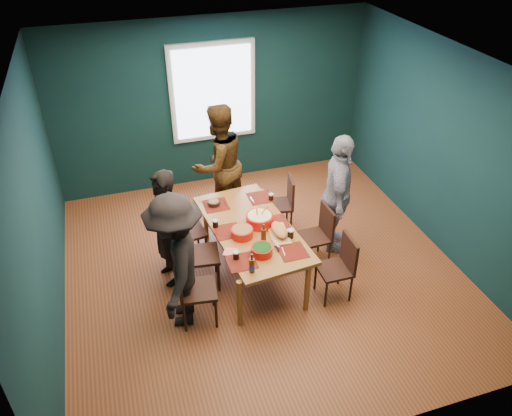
{
  "coord_description": "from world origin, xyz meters",
  "views": [
    {
      "loc": [
        -1.6,
        -4.78,
        4.38
      ],
      "look_at": [
        -0.09,
        -0.02,
        1.0
      ],
      "focal_mm": 35.0,
      "sensor_mm": 36.0,
      "label": 1
    }
  ],
  "objects_px": {
    "dining_table": "(252,231)",
    "chair_right_far": "(284,200)",
    "chair_left_far": "(182,228)",
    "bowl_salad": "(242,232)",
    "person_right": "(338,195)",
    "cutting_board": "(279,231)",
    "chair_left_mid": "(194,250)",
    "person_back": "(219,164)",
    "person_near_left": "(177,262)",
    "bowl_herbs": "(262,250)",
    "person_far_left": "(166,229)",
    "chair_right_near": "(341,263)",
    "chair_right_mid": "(320,231)",
    "chair_left_near": "(190,285)",
    "bowl_dumpling": "(260,219)"
  },
  "relations": [
    {
      "from": "dining_table",
      "to": "chair_right_far",
      "type": "bearing_deg",
      "value": 41.3
    },
    {
      "from": "chair_left_far",
      "to": "bowl_salad",
      "type": "bearing_deg",
      "value": -52.34
    },
    {
      "from": "person_right",
      "to": "cutting_board",
      "type": "height_order",
      "value": "person_right"
    },
    {
      "from": "chair_left_mid",
      "to": "person_back",
      "type": "height_order",
      "value": "person_back"
    },
    {
      "from": "chair_left_far",
      "to": "chair_right_far",
      "type": "bearing_deg",
      "value": 3.35
    },
    {
      "from": "chair_left_far",
      "to": "person_near_left",
      "type": "relative_size",
      "value": 0.54
    },
    {
      "from": "chair_left_far",
      "to": "chair_right_far",
      "type": "height_order",
      "value": "chair_left_far"
    },
    {
      "from": "chair_left_mid",
      "to": "bowl_herbs",
      "type": "bearing_deg",
      "value": -28.52
    },
    {
      "from": "person_far_left",
      "to": "cutting_board",
      "type": "relative_size",
      "value": 2.84
    },
    {
      "from": "chair_right_near",
      "to": "cutting_board",
      "type": "bearing_deg",
      "value": 142.59
    },
    {
      "from": "chair_right_near",
      "to": "bowl_salad",
      "type": "bearing_deg",
      "value": 151.39
    },
    {
      "from": "person_back",
      "to": "bowl_salad",
      "type": "height_order",
      "value": "person_back"
    },
    {
      "from": "chair_left_mid",
      "to": "person_back",
      "type": "xyz_separation_m",
      "value": [
        0.68,
        1.38,
        0.35
      ]
    },
    {
      "from": "chair_right_far",
      "to": "bowl_salad",
      "type": "height_order",
      "value": "chair_right_far"
    },
    {
      "from": "bowl_herbs",
      "to": "person_right",
      "type": "bearing_deg",
      "value": 28.49
    },
    {
      "from": "dining_table",
      "to": "person_right",
      "type": "distance_m",
      "value": 1.26
    },
    {
      "from": "chair_left_mid",
      "to": "person_back",
      "type": "relative_size",
      "value": 0.52
    },
    {
      "from": "chair_left_mid",
      "to": "person_near_left",
      "type": "distance_m",
      "value": 0.66
    },
    {
      "from": "chair_left_mid",
      "to": "chair_right_far",
      "type": "height_order",
      "value": "chair_left_mid"
    },
    {
      "from": "chair_right_mid",
      "to": "person_back",
      "type": "height_order",
      "value": "person_back"
    },
    {
      "from": "chair_left_far",
      "to": "chair_right_far",
      "type": "distance_m",
      "value": 1.55
    },
    {
      "from": "person_right",
      "to": "chair_left_mid",
      "type": "bearing_deg",
      "value": 117.16
    },
    {
      "from": "person_far_left",
      "to": "chair_right_far",
      "type": "bearing_deg",
      "value": 99.35
    },
    {
      "from": "chair_right_far",
      "to": "chair_right_mid",
      "type": "height_order",
      "value": "chair_right_far"
    },
    {
      "from": "dining_table",
      "to": "chair_left_near",
      "type": "bearing_deg",
      "value": -152.25
    },
    {
      "from": "chair_left_far",
      "to": "person_far_left",
      "type": "xyz_separation_m",
      "value": [
        -0.23,
        -0.32,
        0.26
      ]
    },
    {
      "from": "person_near_left",
      "to": "bowl_salad",
      "type": "bearing_deg",
      "value": 130.03
    },
    {
      "from": "chair_left_near",
      "to": "chair_left_far",
      "type": "bearing_deg",
      "value": 91.77
    },
    {
      "from": "chair_left_far",
      "to": "bowl_herbs",
      "type": "xyz_separation_m",
      "value": [
        0.76,
        -1.04,
        0.24
      ]
    },
    {
      "from": "dining_table",
      "to": "person_back",
      "type": "relative_size",
      "value": 1.09
    },
    {
      "from": "chair_left_near",
      "to": "bowl_salad",
      "type": "xyz_separation_m",
      "value": [
        0.75,
        0.46,
        0.24
      ]
    },
    {
      "from": "dining_table",
      "to": "bowl_dumpling",
      "type": "bearing_deg",
      "value": 8.07
    },
    {
      "from": "chair_right_far",
      "to": "bowl_salad",
      "type": "xyz_separation_m",
      "value": [
        -0.89,
        -0.92,
        0.28
      ]
    },
    {
      "from": "chair_right_mid",
      "to": "chair_right_far",
      "type": "bearing_deg",
      "value": 100.71
    },
    {
      "from": "cutting_board",
      "to": "chair_right_far",
      "type": "bearing_deg",
      "value": 71.57
    },
    {
      "from": "person_far_left",
      "to": "bowl_dumpling",
      "type": "distance_m",
      "value": 1.16
    },
    {
      "from": "person_far_left",
      "to": "person_near_left",
      "type": "relative_size",
      "value": 0.93
    },
    {
      "from": "chair_left_mid",
      "to": "bowl_dumpling",
      "type": "relative_size",
      "value": 2.79
    },
    {
      "from": "bowl_dumpling",
      "to": "chair_left_mid",
      "type": "bearing_deg",
      "value": -176.54
    },
    {
      "from": "chair_left_mid",
      "to": "bowl_herbs",
      "type": "relative_size",
      "value": 3.75
    },
    {
      "from": "bowl_dumpling",
      "to": "cutting_board",
      "type": "xyz_separation_m",
      "value": [
        0.16,
        -0.28,
        -0.02
      ]
    },
    {
      "from": "chair_right_mid",
      "to": "person_far_left",
      "type": "xyz_separation_m",
      "value": [
        -1.95,
        0.24,
        0.3
      ]
    },
    {
      "from": "person_back",
      "to": "bowl_dumpling",
      "type": "xyz_separation_m",
      "value": [
        0.19,
        -1.33,
        -0.11
      ]
    },
    {
      "from": "person_back",
      "to": "dining_table",
      "type": "bearing_deg",
      "value": 69.72
    },
    {
      "from": "chair_right_far",
      "to": "bowl_herbs",
      "type": "xyz_separation_m",
      "value": [
        -0.77,
        -1.32,
        0.28
      ]
    },
    {
      "from": "person_right",
      "to": "bowl_herbs",
      "type": "xyz_separation_m",
      "value": [
        -1.28,
        -0.69,
        -0.08
      ]
    },
    {
      "from": "chair_left_near",
      "to": "chair_right_mid",
      "type": "height_order",
      "value": "chair_left_near"
    },
    {
      "from": "chair_left_far",
      "to": "chair_left_near",
      "type": "bearing_deg",
      "value": -102.88
    },
    {
      "from": "bowl_herbs",
      "to": "chair_right_near",
      "type": "bearing_deg",
      "value": -11.87
    },
    {
      "from": "person_near_left",
      "to": "chair_left_mid",
      "type": "bearing_deg",
      "value": 167.14
    }
  ]
}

